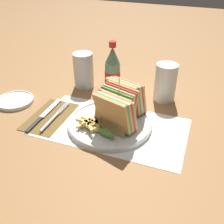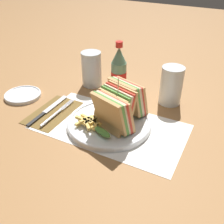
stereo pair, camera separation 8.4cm
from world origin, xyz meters
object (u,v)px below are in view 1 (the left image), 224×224
(coke_bottle_near, at_px, (113,72))
(glass_near, at_px, (165,85))
(plate_main, at_px, (110,123))
(side_saucer, at_px, (15,100))
(glass_far, at_px, (84,72))
(club_sandwich, at_px, (119,106))
(knife, at_px, (44,114))
(fork, at_px, (53,119))

(coke_bottle_near, xyz_separation_m, glass_near, (0.20, 0.02, -0.03))
(plate_main, distance_m, side_saucer, 0.38)
(glass_near, xyz_separation_m, glass_far, (-0.33, -0.01, 0.00))
(glass_near, bearing_deg, plate_main, -119.48)
(club_sandwich, distance_m, glass_near, 0.24)
(side_saucer, bearing_deg, knife, -15.01)
(club_sandwich, relative_size, side_saucer, 1.64)
(fork, relative_size, glass_near, 1.31)
(fork, distance_m, glass_near, 0.42)
(glass_far, relative_size, side_saucer, 1.01)
(plate_main, xyz_separation_m, coke_bottle_near, (-0.07, 0.21, 0.08))
(fork, relative_size, side_saucer, 1.33)
(knife, distance_m, glass_far, 0.26)
(coke_bottle_near, height_order, side_saucer, coke_bottle_near)
(knife, bearing_deg, glass_near, 34.43)
(plate_main, xyz_separation_m, club_sandwich, (0.03, 0.01, 0.06))
(plate_main, xyz_separation_m, side_saucer, (-0.38, 0.01, -0.00))
(fork, height_order, side_saucer, same)
(coke_bottle_near, bearing_deg, glass_far, 172.19)
(coke_bottle_near, distance_m, side_saucer, 0.38)
(plate_main, relative_size, club_sandwich, 1.20)
(club_sandwich, height_order, coke_bottle_near, coke_bottle_near)
(club_sandwich, height_order, side_saucer, club_sandwich)
(knife, bearing_deg, side_saucer, 163.98)
(knife, bearing_deg, plate_main, 5.48)
(glass_far, distance_m, side_saucer, 0.28)
(coke_bottle_near, height_order, glass_far, coke_bottle_near)
(fork, distance_m, glass_far, 0.27)
(side_saucer, bearing_deg, fork, -16.01)
(glass_near, bearing_deg, knife, -144.57)
(glass_far, bearing_deg, coke_bottle_near, -7.81)
(club_sandwich, xyz_separation_m, coke_bottle_near, (-0.09, 0.19, 0.01))
(glass_far, xyz_separation_m, side_saucer, (-0.19, -0.21, -0.05))
(coke_bottle_near, relative_size, side_saucer, 1.50)
(knife, relative_size, side_saucer, 1.55)
(plate_main, xyz_separation_m, fork, (-0.19, -0.04, -0.00))
(club_sandwich, bearing_deg, side_saucer, 179.59)
(plate_main, relative_size, glass_far, 1.94)
(coke_bottle_near, bearing_deg, knife, -125.19)
(plate_main, xyz_separation_m, knife, (-0.23, -0.03, -0.00))
(club_sandwich, height_order, glass_far, club_sandwich)
(club_sandwich, relative_size, glass_far, 1.61)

